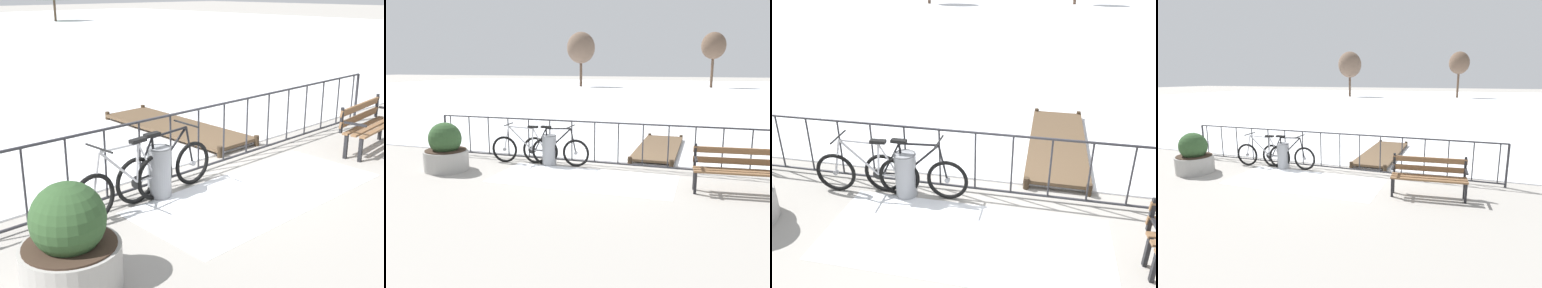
# 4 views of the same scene
# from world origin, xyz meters

# --- Properties ---
(ground_plane) EXTENTS (160.00, 160.00, 0.00)m
(ground_plane) POSITION_xyz_m (0.00, 0.00, 0.00)
(ground_plane) COLOR #9E9991
(snow_patch) EXTENTS (3.86, 1.67, 0.01)m
(snow_patch) POSITION_xyz_m (-0.19, -1.20, 0.00)
(snow_patch) COLOR white
(snow_patch) RESTS_ON ground
(railing_fence) EXTENTS (9.06, 0.06, 1.07)m
(railing_fence) POSITION_xyz_m (0.00, 0.00, 0.56)
(railing_fence) COLOR #2D2D33
(railing_fence) RESTS_ON ground
(bicycle_near_railing) EXTENTS (1.71, 0.52, 0.97)m
(bicycle_near_railing) POSITION_xyz_m (-1.20, -0.27, 0.37)
(bicycle_near_railing) COLOR black
(bicycle_near_railing) RESTS_ON ground
(bicycle_second) EXTENTS (1.71, 0.52, 0.97)m
(bicycle_second) POSITION_xyz_m (-1.96, -0.37, 0.37)
(bicycle_second) COLOR black
(bicycle_second) RESTS_ON ground
(park_bench) EXTENTS (1.64, 0.63, 0.89)m
(park_bench) POSITION_xyz_m (2.82, -1.18, 0.51)
(park_bench) COLOR brown
(park_bench) RESTS_ON ground
(planter_with_shrub) EXTENTS (1.00, 1.00, 1.11)m
(planter_with_shrub) POSITION_xyz_m (-3.41, -1.48, 0.47)
(planter_with_shrub) COLOR #9E9B96
(planter_with_shrub) RESTS_ON ground
(trash_bin) EXTENTS (0.35, 0.35, 0.73)m
(trash_bin) POSITION_xyz_m (-1.34, -0.30, 0.37)
(trash_bin) COLOR gray
(trash_bin) RESTS_ON ground
(wooden_dock) EXTENTS (1.10, 3.58, 0.20)m
(wooden_dock) POSITION_xyz_m (1.01, 2.04, 0.12)
(wooden_dock) COLOR brown
(wooden_dock) RESTS_ON ground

